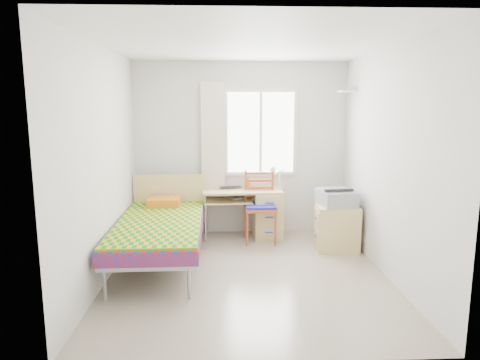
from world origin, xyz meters
name	(u,v)px	position (x,y,z in m)	size (l,w,h in m)	color
floor	(247,275)	(0.00, 0.00, 0.00)	(3.50, 3.50, 0.00)	#BCAD93
ceiling	(248,44)	(0.00, 0.00, 2.60)	(3.50, 3.50, 0.00)	white
wall_back	(241,149)	(0.00, 1.75, 1.30)	(3.20, 3.20, 0.00)	silver
wall_left	(103,165)	(-1.60, 0.00, 1.30)	(3.50, 3.50, 0.00)	silver
wall_right	(388,164)	(1.60, 0.00, 1.30)	(3.50, 3.50, 0.00)	silver
window	(261,133)	(0.30, 1.73, 1.55)	(1.10, 0.04, 1.30)	white
curtain	(213,140)	(-0.42, 1.68, 1.45)	(0.35, 0.05, 1.70)	beige
floating_shelf	(346,91)	(1.49, 1.40, 2.15)	(0.20, 0.32, 0.03)	white
bed	(161,226)	(-1.06, 0.47, 0.46)	(1.06, 2.23, 0.96)	#999AA1
desk	(262,211)	(0.31, 1.47, 0.40)	(1.18, 0.58, 0.73)	tan
chair	(260,202)	(0.26, 1.29, 0.57)	(0.46, 0.46, 1.03)	#A23C1F
cabinet	(336,227)	(1.28, 0.88, 0.31)	(0.61, 0.55, 0.61)	#D2B76C
printer	(336,197)	(1.27, 0.90, 0.72)	(0.50, 0.56, 0.22)	#979A9F
laptop	(231,188)	(-0.16, 1.52, 0.74)	(0.33, 0.21, 0.03)	black
pen_cup	(247,185)	(0.09, 1.60, 0.78)	(0.08, 0.08, 0.10)	#CA5B16
task_lamp	(277,175)	(0.51, 1.40, 0.95)	(0.21, 0.30, 0.36)	white
book	(231,198)	(-0.16, 1.50, 0.59)	(0.16, 0.22, 0.02)	gray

